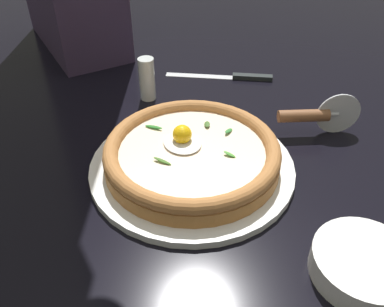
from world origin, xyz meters
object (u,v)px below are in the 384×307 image
at_px(pizza_cutter, 313,115).
at_px(pepper_shaker, 147,79).
at_px(pizza, 192,153).
at_px(table_knife, 235,77).
at_px(side_bowl, 364,265).

height_order(pizza_cutter, pepper_shaker, pepper_shaker).
bearing_deg(pizza, table_knife, -52.11).
height_order(pizza_cutter, table_knife, pizza_cutter).
relative_size(side_bowl, table_knife, 0.67).
xyz_separation_m(side_bowl, table_knife, (0.49, -0.21, -0.01)).
relative_size(pizza, table_knife, 1.46).
xyz_separation_m(side_bowl, pepper_shaker, (0.52, -0.00, 0.03)).
bearing_deg(pepper_shaker, side_bowl, 179.74).
relative_size(pizza_cutter, table_knife, 0.70).
bearing_deg(side_bowl, pizza_cutter, -36.40).
relative_size(pizza, side_bowl, 2.17).
relative_size(pizza, pepper_shaker, 3.18).
height_order(pizza, table_knife, pizza).
distance_m(table_knife, pepper_shaker, 0.21).
bearing_deg(table_knife, pepper_shaker, 80.15).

